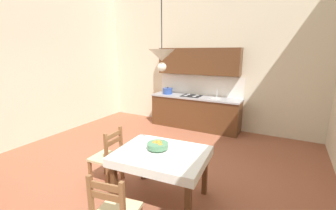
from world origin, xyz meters
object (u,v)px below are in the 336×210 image
Objects in this scene: dining_chair_tv_side at (108,157)px; pendant_lamp at (162,56)px; kitchen_cabinetry at (196,98)px; dining_table at (162,161)px; fruit_bowl at (158,145)px.

dining_chair_tv_side is 1.94m from pendant_lamp.
dining_chair_tv_side is at bearing 175.08° from pendant_lamp.
kitchen_cabinetry is at bearing 104.15° from pendant_lamp.
dining_table is at bearing 125.15° from pendant_lamp.
fruit_bowl is 0.37× the size of pendant_lamp.
pendant_lamp is (1.07, -0.09, 1.61)m from dining_chair_tv_side.
pendant_lamp is at bearing -54.85° from dining_table.
dining_table is at bearing 0.68° from dining_chair_tv_side.
dining_chair_tv_side is 0.98m from fruit_bowl.
fruit_bowl is at bearing 3.85° from dining_chair_tv_side.
dining_table is (0.78, -3.27, -0.24)m from kitchen_cabinetry.
dining_table is 0.22m from fruit_bowl.
kitchen_cabinetry reaches higher than dining_table.
kitchen_cabinetry is 3.09× the size of pendant_lamp.
kitchen_cabinetry is 8.30× the size of fruit_bowl.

